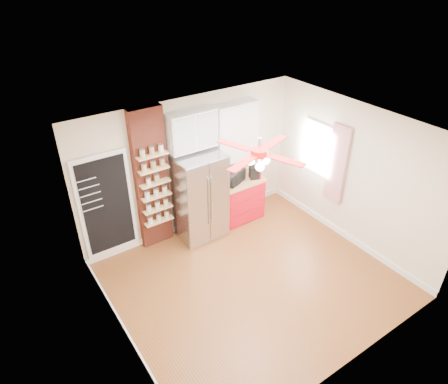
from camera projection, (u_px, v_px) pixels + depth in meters
floor at (253, 280)px, 6.85m from camera, size 4.50×4.50×0.00m
ceiling at (260, 135)px, 5.44m from camera, size 4.50×4.50×0.00m
wall_back at (191, 166)px, 7.55m from camera, size 4.50×0.02×2.70m
wall_front at (360, 295)px, 4.73m from camera, size 4.50×0.02×2.70m
wall_left at (116, 273)px, 5.06m from camera, size 0.02×4.00×2.70m
wall_right at (354, 176)px, 7.22m from camera, size 0.02×4.00×2.70m
chalkboard at (107, 206)px, 6.84m from camera, size 0.95×0.05×1.95m
brick_pillar at (152, 180)px, 7.09m from camera, size 0.60×0.16×2.70m
fridge at (199, 196)px, 7.52m from camera, size 0.90×0.70×1.75m
upper_glass_cabinet at (191, 130)px, 6.99m from camera, size 0.90×0.35×0.70m
red_cabinet at (239, 199)px, 8.24m from camera, size 0.94×0.64×0.90m
upper_shelf_unit at (235, 132)px, 7.62m from camera, size 0.90×0.30×1.15m
window at (318, 148)px, 7.75m from camera, size 0.04×0.75×1.05m
curtain at (337, 165)px, 7.39m from camera, size 0.06×0.40×1.55m
ceiling_fan at (259, 153)px, 5.58m from camera, size 1.40×1.40×0.44m
toaster_oven at (233, 177)px, 7.86m from camera, size 0.55×0.47×0.26m
coffee_maker at (254, 172)px, 8.01m from camera, size 0.23×0.24×0.26m
canister_left at (259, 175)px, 8.03m from camera, size 0.13×0.13×0.14m
canister_right at (254, 172)px, 8.15m from camera, size 0.12×0.12×0.15m
pantry_jar_oats at (148, 182)px, 6.88m from camera, size 0.11×0.11×0.12m
pantry_jar_beans at (157, 178)px, 6.97m from camera, size 0.10×0.10×0.13m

